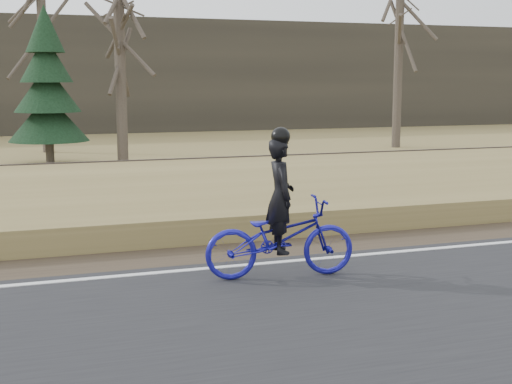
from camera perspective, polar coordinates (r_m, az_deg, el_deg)
name	(u,v)px	position (r m, az deg, el deg)	size (l,w,h in m)	color
edge_line	(509,242)	(12.78, 19.57, -3.79)	(120.00, 0.12, 0.01)	silver
shoulder	(473,233)	(13.57, 16.95, -3.13)	(120.00, 1.60, 0.04)	#473A2B
embankment	(391,197)	(16.01, 10.73, -0.37)	(120.00, 5.00, 0.44)	olive
ballast	(321,175)	(19.37, 5.19, 1.37)	(120.00, 3.00, 0.45)	slate
railroad	(321,164)	(19.33, 5.20, 2.26)	(120.00, 2.40, 0.29)	black
treeline_backdrop	(159,76)	(40.30, -7.74, 9.20)	(120.00, 4.00, 6.00)	#383328
cyclist	(280,230)	(9.84, 1.94, -3.06)	(2.16, 0.97, 2.08)	#17148F
bare_tree_left	(43,43)	(28.74, -16.69, 11.36)	(0.36, 0.36, 8.32)	brown
bare_tree_near_left	(120,62)	(23.74, -10.81, 10.18)	(0.36, 0.36, 6.69)	brown
bare_tree_center	(399,41)	(30.22, 11.37, 11.74)	(0.36, 0.36, 8.66)	brown
conifer	(47,90)	(24.38, -16.37, 7.83)	(2.60, 2.60, 5.17)	brown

